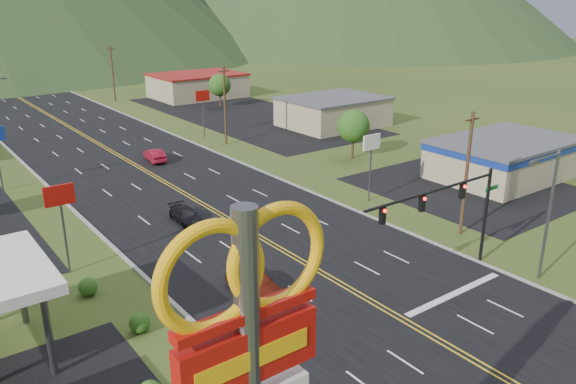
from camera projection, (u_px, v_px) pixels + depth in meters
traffic_signal at (452, 204)px, 36.82m from camera, size 13.10×0.43×7.00m
streetlight_east at (548, 208)px, 36.49m from camera, size 3.28×0.25×9.00m
building_east_near at (505, 156)px, 59.44m from camera, size 15.40×10.40×4.10m
building_east_mid at (333, 111)px, 83.34m from camera, size 14.40×11.40×4.30m
building_east_far at (198, 85)px, 107.58m from camera, size 16.40×12.40×4.50m
pole_sign_west_a at (60, 204)px, 37.49m from camera, size 2.00×0.18×6.40m
pole_sign_east_a at (371, 149)px, 51.21m from camera, size 2.00×0.18×6.40m
pole_sign_east_b at (203, 101)px, 75.46m from camera, size 2.00×0.18×6.40m
tree_east_a at (353, 126)px, 65.76m from camera, size 3.84×3.84×5.82m
tree_east_b at (220, 85)px, 96.82m from camera, size 3.84×3.84×5.82m
utility_pole_a at (467, 173)px, 43.89m from camera, size 1.60×0.28×10.00m
utility_pole_b at (225, 105)px, 71.93m from camera, size 1.60×0.28×10.00m
utility_pole_c at (113, 73)px, 102.25m from camera, size 1.60×0.28×10.00m
utility_pole_d at (52, 56)px, 132.57m from camera, size 1.60×0.28×10.00m
car_red_near at (255, 283)px, 35.96m from camera, size 2.20×4.84×1.61m
car_dark_mid at (186, 216)px, 47.61m from camera, size 1.91×4.32×1.23m
car_red_far at (155, 155)px, 65.44m from camera, size 2.13×4.64×1.47m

